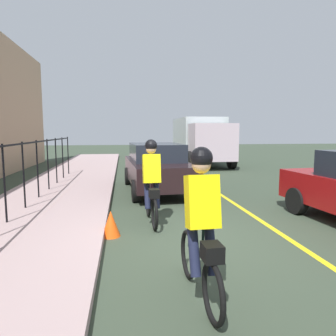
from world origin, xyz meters
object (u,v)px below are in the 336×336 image
object	(u,v)px
box_truck_background	(200,139)
traffic_cone_near	(111,224)
parked_sedan_rear	(157,166)
cyclist_follow	(201,226)
cyclist_lead	(151,182)

from	to	relation	value
box_truck_background	traffic_cone_near	distance (m)	13.46
parked_sedan_rear	box_truck_background	bearing A→B (deg)	153.13
cyclist_follow	traffic_cone_near	distance (m)	2.79
box_truck_background	traffic_cone_near	bearing A→B (deg)	-20.61
cyclist_lead	parked_sedan_rear	world-z (taller)	cyclist_lead
box_truck_background	cyclist_lead	bearing A→B (deg)	-18.15
cyclist_follow	box_truck_background	xyz separation A→B (m)	(14.94, -3.71, 0.64)
traffic_cone_near	cyclist_follow	bearing A→B (deg)	-155.15
cyclist_lead	parked_sedan_rear	size ratio (longest dim) A/B	0.41
cyclist_lead	traffic_cone_near	world-z (taller)	cyclist_lead
cyclist_follow	traffic_cone_near	world-z (taller)	cyclist_follow
cyclist_follow	parked_sedan_rear	xyz separation A→B (m)	(6.90, -0.21, -0.09)
cyclist_lead	cyclist_follow	size ratio (longest dim) A/B	1.00
cyclist_follow	parked_sedan_rear	distance (m)	6.90
cyclist_lead	parked_sedan_rear	bearing A→B (deg)	-10.22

